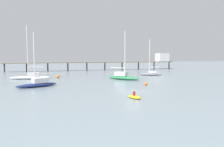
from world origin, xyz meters
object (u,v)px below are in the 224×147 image
object	(u,v)px
sailboat_green	(123,76)
sailboat_navy	(38,83)
sailboat_gray	(151,73)
mooring_buoy_outer	(58,76)
pier	(133,60)
dinghy_yellow	(134,97)
sailboat_white	(31,76)
mooring_buoy_inner	(146,84)

from	to	relation	value
sailboat_green	sailboat_navy	size ratio (longest dim) A/B	1.16
sailboat_gray	mooring_buoy_outer	bearing A→B (deg)	-171.83
pier	dinghy_yellow	xyz separation A→B (m)	(-17.37, -63.11, -4.01)
pier	sailboat_navy	bearing A→B (deg)	-123.28
sailboat_white	dinghy_yellow	bearing A→B (deg)	-57.92
sailboat_gray	mooring_buoy_inner	xyz separation A→B (m)	(-9.28, -22.33, -0.30)
pier	sailboat_white	world-z (taller)	sailboat_white
sailboat_green	mooring_buoy_inner	distance (m)	11.72
pier	sailboat_gray	xyz separation A→B (m)	(-2.19, -28.39, -3.59)
sailboat_gray	dinghy_yellow	bearing A→B (deg)	-113.61
sailboat_green	sailboat_navy	distance (m)	21.14
pier	sailboat_green	world-z (taller)	sailboat_green
sailboat_white	mooring_buoy_outer	bearing A→B (deg)	9.43
sailboat_navy	mooring_buoy_outer	distance (m)	16.86
mooring_buoy_inner	mooring_buoy_outer	bearing A→B (deg)	134.16
sailboat_gray	mooring_buoy_outer	distance (m)	27.46
pier	mooring_buoy_inner	xyz separation A→B (m)	(-11.47, -50.72, -3.89)
sailboat_gray	dinghy_yellow	distance (m)	37.89
sailboat_gray	mooring_buoy_outer	xyz separation A→B (m)	(-27.18, -3.90, -0.18)
sailboat_green	sailboat_gray	xyz separation A→B (m)	(11.17, 10.77, -0.20)
pier	dinghy_yellow	bearing A→B (deg)	-105.39
sailboat_navy	sailboat_gray	xyz separation A→B (m)	(29.92, 20.53, -0.08)
sailboat_navy	sailboat_green	bearing A→B (deg)	27.49
sailboat_green	pier	bearing A→B (deg)	71.16
dinghy_yellow	mooring_buoy_inner	bearing A→B (deg)	64.54
dinghy_yellow	mooring_buoy_inner	distance (m)	13.72
dinghy_yellow	sailboat_navy	bearing A→B (deg)	136.12
sailboat_navy	dinghy_yellow	world-z (taller)	sailboat_navy
pier	sailboat_gray	bearing A→B (deg)	-94.41
pier	sailboat_white	distance (m)	49.22
sailboat_navy	mooring_buoy_inner	distance (m)	20.73
sailboat_white	dinghy_yellow	xyz separation A→B (m)	(18.62, -29.71, -0.57)
mooring_buoy_outer	mooring_buoy_inner	xyz separation A→B (m)	(17.90, -18.43, -0.12)
dinghy_yellow	mooring_buoy_outer	distance (m)	33.07
pier	dinghy_yellow	world-z (taller)	pier
pier	sailboat_white	size ratio (longest dim) A/B	5.17
sailboat_navy	sailboat_white	bearing A→B (deg)	104.02
sailboat_navy	sailboat_gray	world-z (taller)	sailboat_gray
pier	mooring_buoy_outer	size ratio (longest dim) A/B	77.86
pier	sailboat_green	xyz separation A→B (m)	(-13.36, -39.16, -3.39)
sailboat_gray	sailboat_white	size ratio (longest dim) A/B	0.80
sailboat_gray	mooring_buoy_outer	world-z (taller)	sailboat_gray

